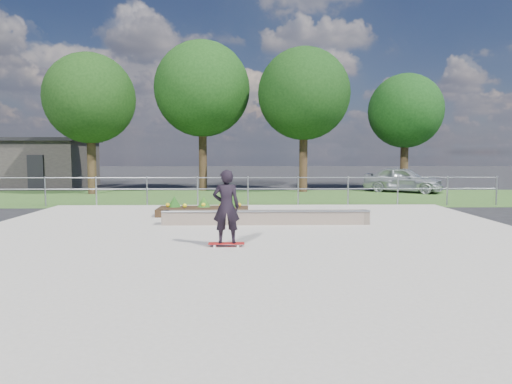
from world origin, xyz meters
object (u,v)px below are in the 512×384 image
(grind_ledge, at_px, (266,217))
(skateboarder, at_px, (226,207))
(planter_bed, at_px, (203,209))
(parked_car, at_px, (403,180))

(grind_ledge, xyz_separation_m, skateboarder, (-1.01, -3.14, 0.69))
(grind_ledge, relative_size, planter_bed, 2.00)
(grind_ledge, distance_m, planter_bed, 2.86)
(planter_bed, height_order, parked_car, parked_car)
(grind_ledge, distance_m, skateboarder, 3.37)
(grind_ledge, xyz_separation_m, parked_car, (7.81, 11.06, 0.43))
(planter_bed, distance_m, parked_car, 13.34)
(grind_ledge, relative_size, skateboarder, 3.50)
(skateboarder, bearing_deg, parked_car, 58.18)
(parked_car, bearing_deg, grind_ledge, 177.01)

